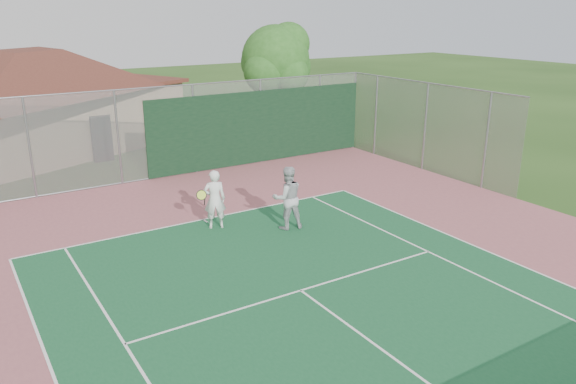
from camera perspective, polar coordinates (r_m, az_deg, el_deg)
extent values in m
cylinder|color=gray|center=(20.93, -24.76, 4.03)|extent=(0.08, 0.08, 3.50)
cylinder|color=gray|center=(21.49, -16.86, 5.25)|extent=(0.08, 0.08, 3.50)
cylinder|color=gray|center=(22.45, -9.48, 6.29)|extent=(0.08, 0.08, 3.50)
cylinder|color=gray|center=(23.74, -2.77, 7.15)|extent=(0.08, 0.08, 3.50)
cylinder|color=gray|center=(25.33, 3.20, 7.83)|extent=(0.08, 0.08, 3.50)
cylinder|color=gray|center=(26.52, 6.76, 8.20)|extent=(0.08, 0.08, 3.50)
cylinder|color=gray|center=(21.48, -14.70, 10.18)|extent=(20.00, 0.05, 0.05)
cylinder|color=gray|center=(22.18, -14.00, 1.33)|extent=(20.00, 0.05, 0.05)
cube|color=#999EA0|center=(21.77, -14.33, 5.62)|extent=(20.00, 0.02, 3.50)
cube|color=black|center=(23.74, -2.70, 6.66)|extent=(10.00, 0.04, 3.00)
cylinder|color=gray|center=(25.39, 8.90, 7.67)|extent=(0.08, 0.08, 3.50)
cylinder|color=gray|center=(23.26, 13.75, 6.43)|extent=(0.08, 0.08, 3.50)
cylinder|color=gray|center=(21.34, 19.50, 4.90)|extent=(0.08, 0.08, 3.50)
cube|color=#999EA0|center=(23.26, 13.75, 6.43)|extent=(0.02, 9.00, 3.50)
cube|color=tan|center=(28.50, -24.10, 6.77)|extent=(13.46, 11.57, 2.84)
cube|color=brown|center=(28.30, -24.48, 9.67)|extent=(14.09, 12.20, 0.17)
pyramid|color=brown|center=(28.15, -24.93, 12.99)|extent=(14.81, 12.73, 1.70)
cube|color=black|center=(25.25, -18.37, 5.16)|extent=(0.85, 0.06, 1.99)
cylinder|color=#321F12|center=(29.28, -1.25, 8.74)|extent=(0.38, 0.38, 2.99)
sphere|color=#25581B|center=(29.00, -1.28, 13.33)|extent=(3.42, 3.42, 3.42)
sphere|color=#25581B|center=(29.81, 0.03, 12.63)|extent=(2.35, 2.35, 2.35)
sphere|color=#25581B|center=(28.25, -2.33, 12.10)|extent=(2.14, 2.14, 2.14)
sphere|color=#25581B|center=(28.35, 0.14, 11.92)|extent=(1.92, 1.92, 1.92)
sphere|color=#25581B|center=(29.59, -2.70, 12.99)|extent=(2.14, 2.14, 2.14)
sphere|color=#25581B|center=(29.10, 0.06, 14.82)|extent=(2.14, 2.14, 2.14)
imported|color=silver|center=(16.65, -7.46, -0.80)|extent=(0.75, 0.61, 1.78)
imported|color=#AEB1B3|center=(16.46, -0.06, -0.65)|extent=(1.06, 0.90, 1.90)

